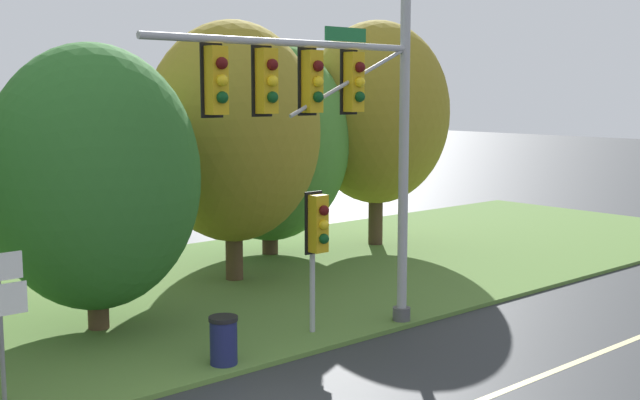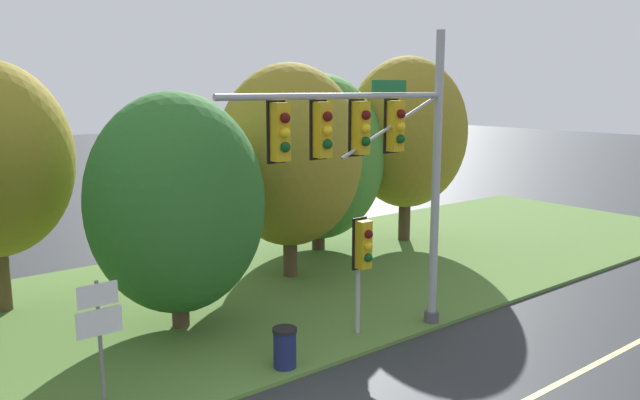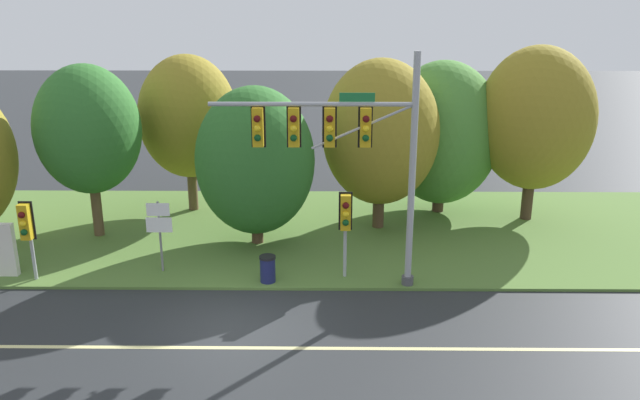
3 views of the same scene
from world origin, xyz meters
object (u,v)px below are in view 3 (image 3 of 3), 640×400
(pedestrian_signal_near_kerb, at_px, (346,217))
(traffic_signal_mast, at_px, (347,145))
(tree_left_of_mast, at_px, (88,130))
(tree_mid_verge, at_px, (255,161))
(tree_furthest_back, at_px, (536,119))
(trash_bin, at_px, (268,269))
(tree_behind_signpost, at_px, (188,117))
(tree_tall_centre, at_px, (381,133))
(pedestrian_signal_further_along, at_px, (26,226))
(info_kiosk, at_px, (0,250))
(route_sign_post, at_px, (159,226))
(tree_right_far, at_px, (442,133))

(pedestrian_signal_near_kerb, bearing_deg, traffic_signal_mast, -91.06)
(pedestrian_signal_near_kerb, bearing_deg, tree_left_of_mast, 157.11)
(traffic_signal_mast, bearing_deg, tree_mid_verge, 130.55)
(tree_furthest_back, distance_m, trash_bin, 13.41)
(tree_behind_signpost, xyz_separation_m, tree_furthest_back, (15.01, -1.18, 0.15))
(tree_left_of_mast, distance_m, tree_mid_verge, 6.74)
(traffic_signal_mast, bearing_deg, pedestrian_signal_near_kerb, 88.94)
(tree_left_of_mast, relative_size, tree_mid_verge, 1.12)
(tree_left_of_mast, distance_m, tree_behind_signpost, 4.70)
(tree_tall_centre, bearing_deg, pedestrian_signal_near_kerb, -106.29)
(pedestrian_signal_further_along, relative_size, info_kiosk, 1.48)
(tree_mid_verge, height_order, tree_furthest_back, tree_furthest_back)
(trash_bin, bearing_deg, tree_tall_centre, 53.49)
(tree_mid_verge, bearing_deg, route_sign_post, -136.71)
(route_sign_post, xyz_separation_m, tree_tall_centre, (8.01, 4.79, 2.37))
(pedestrian_signal_further_along, height_order, tree_right_far, tree_right_far)
(tree_right_far, distance_m, trash_bin, 11.06)
(pedestrian_signal_further_along, relative_size, tree_mid_verge, 0.45)
(tree_left_of_mast, xyz_separation_m, tree_mid_verge, (6.61, -0.77, -1.04))
(tree_mid_verge, height_order, info_kiosk, tree_mid_verge)
(route_sign_post, distance_m, tree_right_far, 13.12)
(traffic_signal_mast, xyz_separation_m, pedestrian_signal_near_kerb, (0.01, 0.49, -2.58))
(traffic_signal_mast, xyz_separation_m, tree_right_far, (4.49, 8.04, -1.17))
(tree_left_of_mast, distance_m, tree_tall_centre, 11.61)
(traffic_signal_mast, height_order, tree_right_far, traffic_signal_mast)
(route_sign_post, relative_size, info_kiosk, 1.35)
(pedestrian_signal_near_kerb, xyz_separation_m, tree_left_of_mast, (-9.99, 4.22, 2.15))
(tree_mid_verge, relative_size, tree_tall_centre, 0.88)
(tree_behind_signpost, xyz_separation_m, info_kiosk, (-5.12, -7.56, -3.37))
(tree_left_of_mast, xyz_separation_m, tree_tall_centre, (11.55, 1.13, -0.30))
(route_sign_post, height_order, tree_furthest_back, tree_furthest_back)
(tree_mid_verge, bearing_deg, pedestrian_signal_further_along, -152.32)
(pedestrian_signal_further_along, bearing_deg, tree_tall_centre, 25.07)
(route_sign_post, xyz_separation_m, tree_right_far, (10.93, 7.00, 1.92))
(tree_tall_centre, bearing_deg, route_sign_post, -149.11)
(pedestrian_signal_further_along, relative_size, tree_right_far, 0.41)
(pedestrian_signal_near_kerb, bearing_deg, tree_right_far, 59.28)
(tree_tall_centre, relative_size, tree_right_far, 1.04)
(tree_behind_signpost, bearing_deg, tree_left_of_mast, -132.60)
(tree_right_far, distance_m, info_kiosk, 18.21)
(traffic_signal_mast, distance_m, tree_left_of_mast, 11.04)
(pedestrian_signal_near_kerb, bearing_deg, tree_tall_centre, 73.71)
(tree_behind_signpost, bearing_deg, info_kiosk, -124.09)
(info_kiosk, bearing_deg, pedestrian_signal_further_along, -20.47)
(route_sign_post, relative_size, tree_left_of_mast, 0.37)
(tree_furthest_back, height_order, info_kiosk, tree_furthest_back)
(tree_behind_signpost, height_order, tree_tall_centre, tree_tall_centre)
(pedestrian_signal_near_kerb, bearing_deg, tree_mid_verge, 134.45)
(trash_bin, bearing_deg, pedestrian_signal_further_along, -179.68)
(traffic_signal_mast, relative_size, tree_right_far, 1.13)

